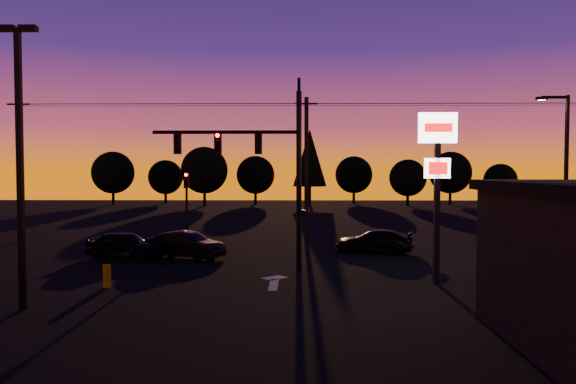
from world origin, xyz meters
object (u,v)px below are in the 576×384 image
(parking_lot_light, at_px, (20,147))
(pylon_sign, at_px, (437,160))
(secondary_signal, at_px, (187,198))
(streetlight, at_px, (564,172))
(bollard, at_px, (107,276))
(car_left, at_px, (125,245))
(traffic_signal_mast, at_px, (263,161))
(car_mid, at_px, (186,245))
(car_right, at_px, (374,241))

(parking_lot_light, distance_m, pylon_sign, 15.19)
(secondary_signal, distance_m, pylon_sign, 15.75)
(parking_lot_light, relative_size, streetlight, 1.14)
(streetlight, xyz_separation_m, bollard, (-19.83, -5.05, -3.98))
(parking_lot_light, distance_m, car_left, 11.28)
(traffic_signal_mast, bearing_deg, bollard, -148.64)
(pylon_sign, xyz_separation_m, car_left, (-14.31, 5.81, -4.21))
(traffic_signal_mast, relative_size, pylon_sign, 1.26)
(parking_lot_light, distance_m, car_mid, 11.97)
(parking_lot_light, bearing_deg, traffic_signal_mast, 43.37)
(secondary_signal, distance_m, streetlight, 19.89)
(pylon_sign, bearing_deg, traffic_signal_mast, 160.64)
(traffic_signal_mast, relative_size, streetlight, 1.07)
(streetlight, height_order, car_right, streetlight)
(traffic_signal_mast, distance_m, secondary_signal, 9.19)
(traffic_signal_mast, xyz_separation_m, bollard, (-5.82, -3.55, -4.50))
(pylon_sign, relative_size, car_right, 1.58)
(car_mid, bearing_deg, bollard, -168.22)
(traffic_signal_mast, distance_m, bollard, 8.17)
(pylon_sign, relative_size, streetlight, 0.85)
(car_mid, bearing_deg, secondary_signal, 35.26)
(streetlight, bearing_deg, traffic_signal_mast, -173.86)
(secondary_signal, bearing_deg, car_mid, -79.52)
(traffic_signal_mast, bearing_deg, streetlight, 6.14)
(parking_lot_light, relative_size, car_mid, 2.22)
(secondary_signal, bearing_deg, streetlight, -17.56)
(secondary_signal, bearing_deg, car_right, -10.01)
(traffic_signal_mast, height_order, pylon_sign, traffic_signal_mast)
(car_mid, bearing_deg, traffic_signal_mast, -105.80)
(pylon_sign, distance_m, car_right, 9.27)
(traffic_signal_mast, bearing_deg, parking_lot_light, -136.63)
(parking_lot_light, height_order, car_left, parking_lot_light)
(car_left, relative_size, car_mid, 1.00)
(traffic_signal_mast, bearing_deg, car_left, 155.33)
(streetlight, distance_m, car_mid, 18.68)
(secondary_signal, height_order, bollard, secondary_signal)
(secondary_signal, bearing_deg, bollard, -94.75)
(pylon_sign, bearing_deg, car_mid, 151.70)
(streetlight, relative_size, car_mid, 1.95)
(traffic_signal_mast, relative_size, secondary_signal, 1.97)
(pylon_sign, bearing_deg, car_right, 99.47)
(streetlight, height_order, bollard, streetlight)
(secondary_signal, bearing_deg, pylon_sign, -39.77)
(car_left, bearing_deg, parking_lot_light, -162.96)
(secondary_signal, bearing_deg, parking_lot_light, -99.79)
(car_left, bearing_deg, car_mid, -66.98)
(car_mid, relative_size, car_right, 0.95)
(traffic_signal_mast, distance_m, car_left, 9.00)
(parking_lot_light, height_order, bollard, parking_lot_light)
(streetlight, bearing_deg, car_right, 153.57)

